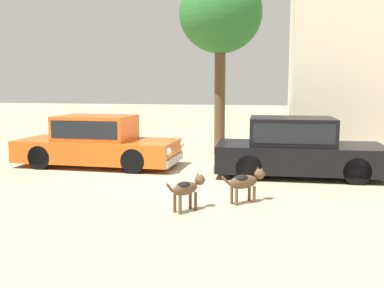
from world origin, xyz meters
name	(u,v)px	position (x,y,z in m)	size (l,w,h in m)	color
ground_plane	(168,182)	(0.00, 0.00, 0.00)	(80.00, 80.00, 0.00)	tan
parked_sedan_nearest	(97,141)	(-2.49, 1.63, 0.70)	(4.64, 1.82, 1.43)	#D15619
parked_sedan_second	(296,147)	(2.97, 1.36, 0.74)	(4.31, 1.90, 1.48)	black
stray_dog_spotted	(188,188)	(0.93, -2.19, 0.43)	(0.64, 0.81, 0.66)	brown
stray_dog_tan	(246,181)	(1.92, -1.44, 0.43)	(0.86, 0.76, 0.67)	brown
acacia_tree_left	(220,16)	(0.62, 4.40, 4.47)	(2.65, 2.39, 5.81)	brown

